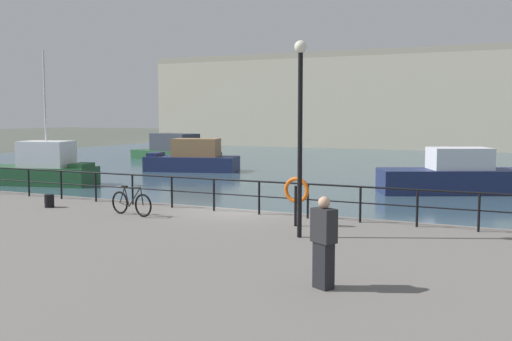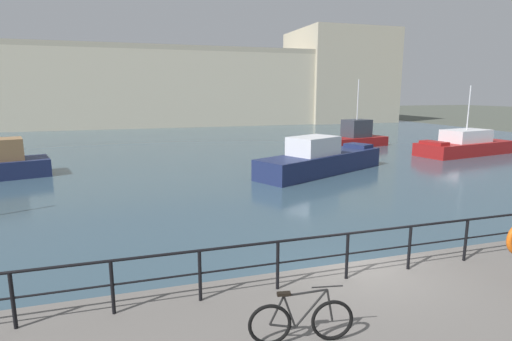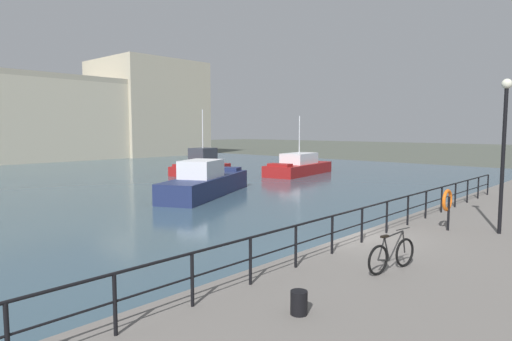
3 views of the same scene
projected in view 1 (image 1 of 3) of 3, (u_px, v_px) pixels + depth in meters
ground_plane at (242, 232)px, 20.22m from camera, size 240.00×240.00×0.00m
water_basin at (415, 164)px, 47.36m from camera, size 80.00×60.00×0.01m
quay_promenade at (118, 264)px, 14.34m from camera, size 56.00×13.00×0.79m
moored_white_yacht at (38, 169)px, 33.70m from camera, size 7.39×3.84×7.41m
moored_small_launch at (473, 177)px, 30.08m from camera, size 9.55×6.24×2.28m
moored_blue_motorboat at (175, 150)px, 51.76m from camera, size 9.02×4.74×2.27m
moored_cabin_cruiser at (193, 159)px, 41.77m from camera, size 6.75×4.16×2.25m
quay_railing at (236, 190)px, 19.32m from camera, size 24.57×0.07×1.08m
parked_bicycle at (131, 203)px, 18.84m from camera, size 1.75×0.38×0.98m
mooring_bollard at (49, 201)px, 20.49m from camera, size 0.32×0.32×0.44m
life_ring_stand at (296, 192)px, 17.02m from camera, size 0.75×0.16×1.40m
quay_lamp_post at (300, 114)px, 15.23m from camera, size 0.32×0.32×5.00m
standing_person at (324, 242)px, 10.89m from camera, size 0.52×0.46×1.69m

